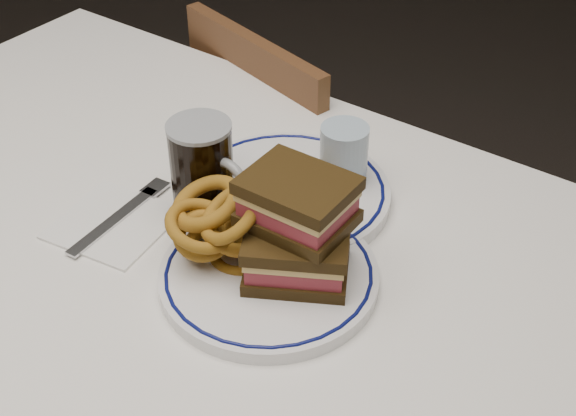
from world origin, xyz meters
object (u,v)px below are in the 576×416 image
Objects in this scene: beer_mug at (204,171)px; far_plate at (286,193)px; main_plate at (269,275)px; chair_far at (297,187)px; reuben_sandwich at (297,228)px.

far_plate is at bearing 52.51° from beer_mug.
far_plate reaches higher than main_plate.
chair_far is 5.18× the size of reuben_sandwich.
chair_far is 0.73m from reuben_sandwich.
beer_mug is 0.13m from far_plate.
reuben_sandwich is (0.03, 0.02, 0.07)m from main_plate.
beer_mug is at bearing 168.82° from reuben_sandwich.
chair_far is 0.63m from beer_mug.
main_plate is (0.33, -0.53, 0.32)m from chair_far.
chair_far reaches higher than far_plate.
chair_far is 2.78× the size of far_plate.
chair_far is at bearing 110.57° from beer_mug.
beer_mug reaches higher than chair_far.
chair_far reaches higher than main_plate.
far_plate is (0.25, -0.38, 0.32)m from chair_far.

